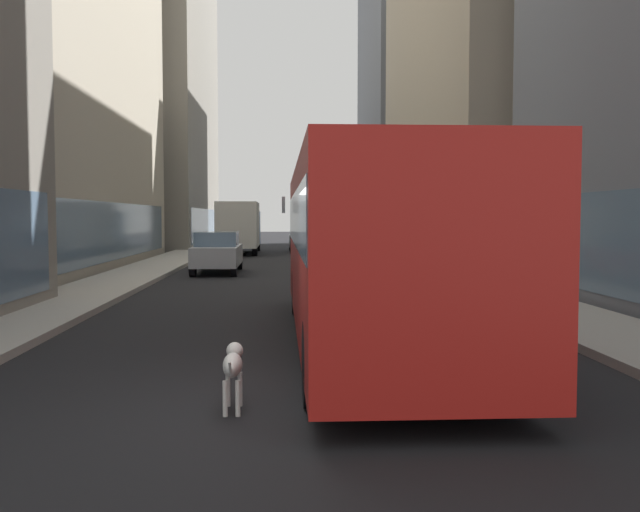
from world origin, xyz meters
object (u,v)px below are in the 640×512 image
Objects in this scene: transit_bus at (368,241)px; car_black_suv at (305,239)px; box_truck at (239,226)px; car_silver_sedan at (217,252)px; dalmatian_dog at (233,365)px; car_red_coupe at (378,260)px.

transit_bus reaches higher than car_black_suv.
box_truck reaches higher than car_black_suv.
car_silver_sedan is at bearing -103.96° from car_black_suv.
box_truck reaches higher than car_silver_sedan.
box_truck is (-0.00, 14.58, 0.85)m from car_silver_sedan.
dalmatian_dog is (1.92, -34.11, -1.15)m from box_truck.
car_black_suv reaches higher than dalmatian_dog.
box_truck is at bearing -159.32° from car_black_suv.
car_red_coupe and car_silver_sedan have the same top height.
box_truck reaches higher than car_red_coupe.
car_red_coupe is at bearing -74.16° from box_truck.
car_silver_sedan is 4.59× the size of dalmatian_dog.
car_silver_sedan is (-4.00, 15.30, -0.96)m from transit_bus.
box_truck is 7.79× the size of dalmatian_dog.
car_silver_sedan is at bearing 95.63° from dalmatian_dog.
car_red_coupe is 0.62× the size of box_truck.
transit_bus is 15.85m from car_silver_sedan.
box_truck is 34.18m from dalmatian_dog.
transit_bus is at bearing -98.95° from car_red_coupe.
transit_bus is at bearing -82.38° from box_truck.
car_red_coupe reaches higher than dalmatian_dog.
dalmatian_dog is (1.92, -19.52, -0.31)m from car_silver_sedan.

